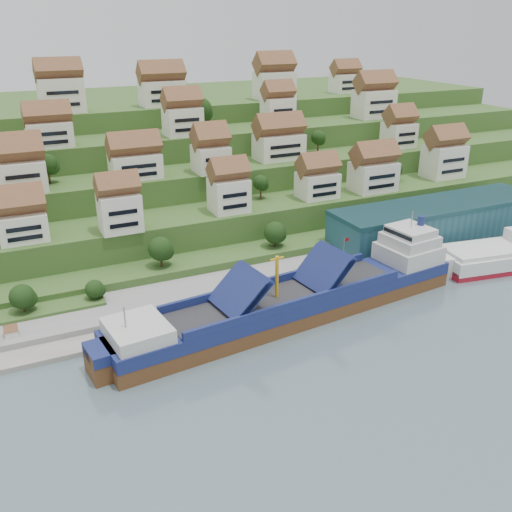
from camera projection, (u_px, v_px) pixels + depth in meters
ground at (296, 313)px, 118.51m from camera, size 300.00×300.00×0.00m
quay at (338, 265)px, 138.50m from camera, size 180.00×14.00×2.20m
hillside at (154, 159)px, 200.76m from camera, size 260.00×128.00×31.00m
hillside_village at (207, 142)px, 160.99m from camera, size 158.30×65.59×29.79m
hillside_trees at (171, 180)px, 146.90m from camera, size 135.87×61.98×32.21m
warehouse at (437, 221)px, 150.45m from camera, size 60.00×15.00×10.00m
flagpole at (344, 252)px, 131.35m from camera, size 1.28×0.16×8.00m
cargo_ship at (301, 300)px, 116.62m from camera, size 78.38×20.28×17.19m
second_ship at (503, 256)px, 139.90m from camera, size 32.52×16.06×9.03m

